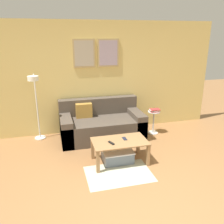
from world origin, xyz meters
TOP-DOWN VIEW (x-y plane):
  - ground_plane at (0.00, 0.00)m, footprint 16.00×16.00m
  - wall_back at (-0.00, 2.99)m, footprint 5.60×0.09m
  - area_rug at (-0.14, 0.94)m, footprint 1.10×0.74m
  - couch at (-0.10, 2.50)m, footprint 1.83×0.93m
  - coffee_table at (-0.02, 1.32)m, footprint 0.99×0.58m
  - storage_bin at (-0.05, 1.36)m, footprint 0.56×0.44m
  - floor_lamp at (-1.47, 2.57)m, footprint 0.24×0.56m
  - side_table at (1.14, 2.41)m, footprint 0.29×0.29m
  - book_stack at (1.14, 2.39)m, footprint 0.24×0.18m
  - remote_control at (-0.19, 1.25)m, footprint 0.09×0.15m
  - cell_phone at (0.09, 1.38)m, footprint 0.07×0.14m

SIDE VIEW (x-z plane):
  - ground_plane at x=0.00m, z-range 0.00..0.00m
  - area_rug at x=-0.14m, z-range 0.00..0.01m
  - storage_bin at x=-0.05m, z-range 0.00..0.22m
  - couch at x=-0.10m, z-range -0.12..0.72m
  - side_table at x=1.14m, z-range 0.05..0.59m
  - coffee_table at x=-0.02m, z-range 0.14..0.56m
  - cell_phone at x=0.09m, z-range 0.43..0.44m
  - remote_control at x=-0.19m, z-range 0.43..0.45m
  - book_stack at x=1.14m, z-range 0.54..0.61m
  - floor_lamp at x=-1.47m, z-range 0.32..1.80m
  - wall_back at x=0.00m, z-range 0.01..2.56m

